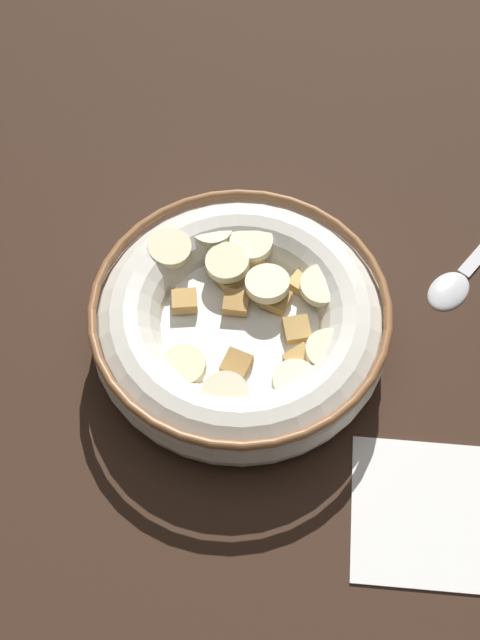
# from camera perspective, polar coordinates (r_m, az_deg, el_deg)

# --- Properties ---
(ground_plane) EXTENTS (1.04, 1.04, 0.02)m
(ground_plane) POSITION_cam_1_polar(r_m,az_deg,el_deg) (0.62, 0.00, -1.95)
(ground_plane) COLOR #332116
(cereal_bowl) EXTENTS (0.20, 0.20, 0.05)m
(cereal_bowl) POSITION_cam_1_polar(r_m,az_deg,el_deg) (0.59, 0.01, -0.21)
(cereal_bowl) COLOR silver
(cereal_bowl) RESTS_ON ground_plane
(spoon) EXTENTS (0.12, 0.10, 0.01)m
(spoon) POSITION_cam_1_polar(r_m,az_deg,el_deg) (0.66, 14.48, 3.13)
(spoon) COLOR silver
(spoon) RESTS_ON ground_plane
(folded_napkin) EXTENTS (0.18, 0.14, 0.00)m
(folded_napkin) POSITION_cam_1_polar(r_m,az_deg,el_deg) (0.57, 15.37, -12.30)
(folded_napkin) COLOR white
(folded_napkin) RESTS_ON ground_plane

